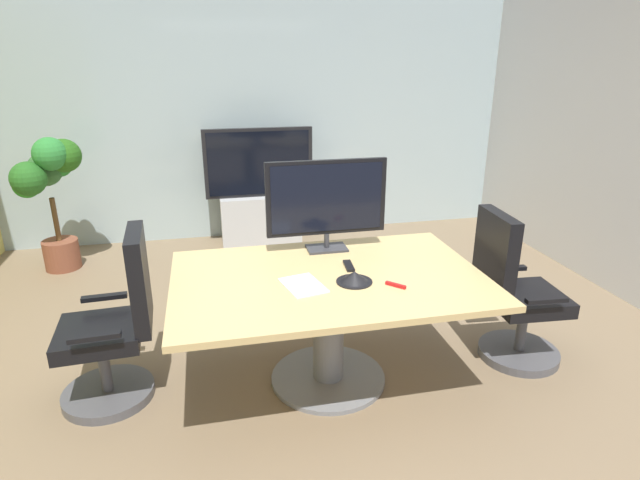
# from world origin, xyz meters

# --- Properties ---
(ground_plane) EXTENTS (7.22, 7.22, 0.00)m
(ground_plane) POSITION_xyz_m (0.00, 0.00, 0.00)
(ground_plane) COLOR #7A664C
(wall_back_glass_partition) EXTENTS (5.89, 0.10, 2.80)m
(wall_back_glass_partition) POSITION_xyz_m (0.00, 3.11, 1.40)
(wall_back_glass_partition) COLOR #9EB2B7
(wall_back_glass_partition) RESTS_ON ground
(conference_table) EXTENTS (1.93, 1.27, 0.76)m
(conference_table) POSITION_xyz_m (0.06, -0.06, 0.58)
(conference_table) COLOR tan
(conference_table) RESTS_ON ground
(office_chair_left) EXTENTS (0.61, 0.59, 1.09)m
(office_chair_left) POSITION_xyz_m (-1.26, 0.06, 0.46)
(office_chair_left) COLOR #4C4C51
(office_chair_left) RESTS_ON ground
(office_chair_right) EXTENTS (0.61, 0.59, 1.09)m
(office_chair_right) POSITION_xyz_m (1.37, -0.08, 0.46)
(office_chair_right) COLOR #4C4C51
(office_chair_right) RESTS_ON ground
(tv_monitor) EXTENTS (0.84, 0.18, 0.64)m
(tv_monitor) POSITION_xyz_m (0.15, 0.40, 1.12)
(tv_monitor) COLOR #333338
(tv_monitor) RESTS_ON conference_table
(wall_display_unit) EXTENTS (1.20, 0.36, 1.31)m
(wall_display_unit) POSITION_xyz_m (-0.07, 2.75, 0.44)
(wall_display_unit) COLOR #B7BABC
(wall_display_unit) RESTS_ON ground
(potted_plant) EXTENTS (0.66, 0.67, 1.34)m
(potted_plant) POSITION_xyz_m (-2.13, 2.37, 0.89)
(potted_plant) COLOR brown
(potted_plant) RESTS_ON ground
(conference_phone) EXTENTS (0.22, 0.22, 0.07)m
(conference_phone) POSITION_xyz_m (0.18, -0.19, 0.79)
(conference_phone) COLOR black
(conference_phone) RESTS_ON conference_table
(remote_control) EXTENTS (0.07, 0.17, 0.02)m
(remote_control) POSITION_xyz_m (0.22, 0.05, 0.77)
(remote_control) COLOR black
(remote_control) RESTS_ON conference_table
(whiteboard_marker) EXTENTS (0.10, 0.11, 0.02)m
(whiteboard_marker) POSITION_xyz_m (0.41, -0.30, 0.77)
(whiteboard_marker) COLOR red
(whiteboard_marker) RESTS_ON conference_table
(paper_notepad) EXTENTS (0.27, 0.34, 0.01)m
(paper_notepad) POSITION_xyz_m (-0.13, -0.17, 0.76)
(paper_notepad) COLOR white
(paper_notepad) RESTS_ON conference_table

